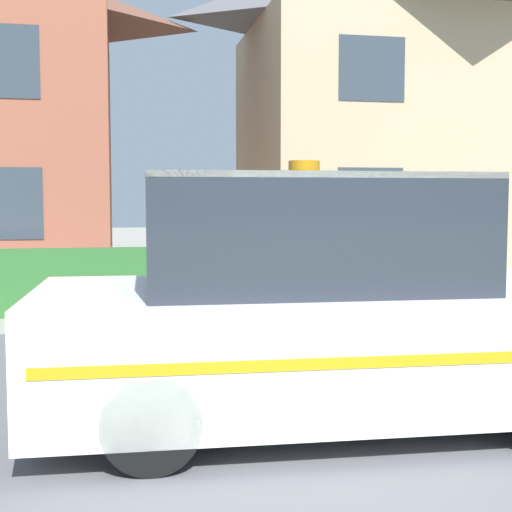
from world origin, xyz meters
name	(u,v)px	position (x,y,z in m)	size (l,w,h in m)	color
road_strip	(236,385)	(0.00, 3.90, 0.01)	(28.00, 5.55, 0.01)	#5B5B60
garden_hedge	(220,278)	(0.48, 8.18, 0.46)	(8.32, 0.53, 0.91)	#2D662D
police_car	(321,308)	(0.42, 2.77, 0.83)	(4.15, 1.96, 1.85)	black
house_right	(422,95)	(6.44, 14.56, 4.17)	(8.81, 5.65, 8.18)	tan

